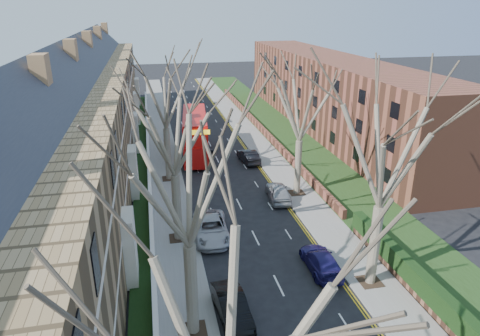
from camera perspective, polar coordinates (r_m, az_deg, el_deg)
pavement_left at (r=54.04m, az=-10.39°, el=2.86°), size 3.00×102.00×0.12m
pavement_right at (r=55.59m, az=2.06°, el=3.71°), size 3.00×102.00×0.12m
terrace_left at (r=45.30m, az=-20.15°, el=5.62°), size 9.70×78.00×13.60m
flats_right at (r=61.74m, az=11.72°, el=9.75°), size 13.97×54.00×10.00m
wall_hedge_right at (r=25.80m, az=27.89°, el=-18.58°), size 0.70×24.00×1.80m
front_wall_left at (r=46.28m, az=-12.06°, el=0.37°), size 0.30×78.00×1.00m
grass_verge_right at (r=56.80m, az=6.48°, el=4.06°), size 6.00×102.00×0.06m
tree_left_near at (r=11.45m, az=-2.15°, el=-20.62°), size 9.80×9.80×13.73m
tree_left_mid at (r=19.78m, az=-7.27°, el=0.15°), size 10.50×10.50×14.71m
tree_left_far at (r=29.41m, az=-9.07°, el=6.35°), size 10.15×10.15×14.22m
tree_left_dist at (r=41.07m, az=-10.18°, el=10.87°), size 10.50×10.50×14.71m
tree_right_mid at (r=25.12m, az=19.14°, el=3.67°), size 10.50×10.50×14.71m
tree_right_far at (r=37.47m, az=8.21°, el=9.54°), size 10.15×10.15×14.22m
double_decker_bus at (r=49.78m, az=-6.00°, el=4.33°), size 3.79×11.80×4.83m
car_left_mid at (r=25.14m, az=-1.09°, el=-17.99°), size 1.88×4.48×1.44m
car_left_far at (r=32.60m, az=-3.87°, el=-8.02°), size 2.78×5.58×1.52m
car_right_near at (r=29.41m, az=10.77°, el=-12.08°), size 1.98×4.66×1.34m
car_right_mid at (r=38.68m, az=5.13°, el=-3.16°), size 2.31×4.70×1.54m
car_right_far at (r=47.66m, az=1.13°, el=1.59°), size 1.93×4.50×1.44m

